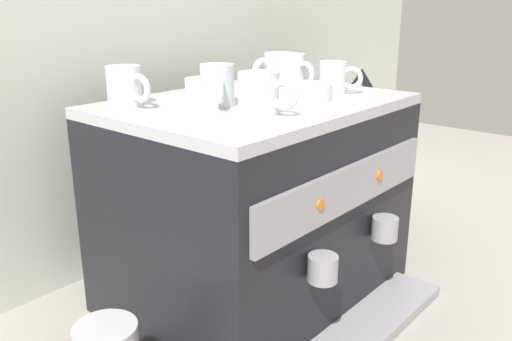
% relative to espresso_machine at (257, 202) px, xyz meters
% --- Properties ---
extents(ground_plane, '(4.00, 4.00, 0.00)m').
position_rel_espresso_machine_xyz_m(ground_plane, '(0.00, 0.00, -0.23)').
color(ground_plane, '#9E998E').
extents(tiled_backsplash_wall, '(2.80, 0.03, 1.20)m').
position_rel_espresso_machine_xyz_m(tiled_backsplash_wall, '(0.00, 0.38, 0.37)').
color(tiled_backsplash_wall, silver).
rests_on(tiled_backsplash_wall, ground_plane).
extents(espresso_machine, '(0.63, 0.58, 0.46)m').
position_rel_espresso_machine_xyz_m(espresso_machine, '(0.00, 0.00, 0.00)').
color(espresso_machine, black).
rests_on(espresso_machine, ground_plane).
extents(ceramic_cup_0, '(0.09, 0.10, 0.08)m').
position_rel_espresso_machine_xyz_m(ceramic_cup_0, '(-0.10, 0.02, 0.27)').
color(ceramic_cup_0, silver).
rests_on(ceramic_cup_0, espresso_machine).
extents(ceramic_cup_1, '(0.08, 0.12, 0.08)m').
position_rel_espresso_machine_xyz_m(ceramic_cup_1, '(-0.11, -0.10, 0.27)').
color(ceramic_cup_1, silver).
rests_on(ceramic_cup_1, espresso_machine).
extents(ceramic_cup_2, '(0.06, 0.11, 0.08)m').
position_rel_espresso_machine_xyz_m(ceramic_cup_2, '(0.16, 0.02, 0.27)').
color(ceramic_cup_2, silver).
rests_on(ceramic_cup_2, espresso_machine).
extents(ceramic_cup_3, '(0.07, 0.09, 0.07)m').
position_rel_espresso_machine_xyz_m(ceramic_cup_3, '(0.18, -0.08, 0.27)').
color(ceramic_cup_3, silver).
rests_on(ceramic_cup_3, espresso_machine).
extents(ceramic_cup_4, '(0.07, 0.11, 0.08)m').
position_rel_espresso_machine_xyz_m(ceramic_cup_4, '(-0.22, 0.16, 0.27)').
color(ceramic_cup_4, silver).
rests_on(ceramic_cup_4, espresso_machine).
extents(ceramic_cup_5, '(0.12, 0.08, 0.08)m').
position_rel_espresso_machine_xyz_m(ceramic_cup_5, '(0.22, 0.12, 0.27)').
color(ceramic_cup_5, silver).
rests_on(ceramic_cup_5, espresso_machine).
extents(ceramic_bowl_0, '(0.11, 0.11, 0.03)m').
position_rel_espresso_machine_xyz_m(ceramic_bowl_0, '(0.07, -0.08, 0.25)').
color(ceramic_bowl_0, white).
rests_on(ceramic_bowl_0, espresso_machine).
extents(ceramic_bowl_1, '(0.10, 0.10, 0.04)m').
position_rel_espresso_machine_xyz_m(ceramic_bowl_1, '(-0.02, 0.13, 0.25)').
color(ceramic_bowl_1, white).
rests_on(ceramic_bowl_1, espresso_machine).
extents(coffee_grinder, '(0.18, 0.18, 0.47)m').
position_rel_espresso_machine_xyz_m(coffee_grinder, '(0.54, 0.06, 0.01)').
color(coffee_grinder, '#333338').
rests_on(coffee_grinder, ground_plane).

